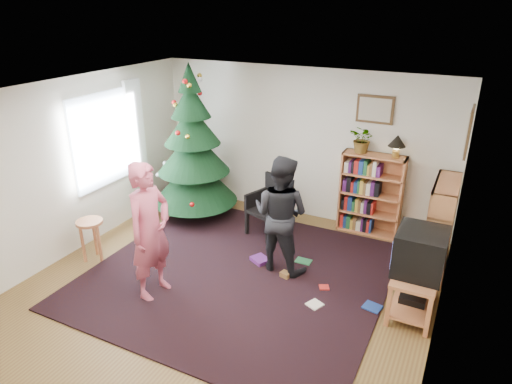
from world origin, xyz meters
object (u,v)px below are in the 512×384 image
at_px(picture_back, 375,109).
at_px(christmas_tree, 193,156).
at_px(potted_plant, 363,139).
at_px(table_lamp, 397,142).
at_px(stool, 91,230).
at_px(person_by_chair, 281,214).
at_px(picture_right, 469,132).
at_px(bookshelf_right, 440,227).
at_px(tv_stand, 415,288).
at_px(armchair, 270,203).
at_px(crt_tv, 420,252).
at_px(person_standing, 150,231).
at_px(bookshelf_back, 371,193).

bearing_deg(picture_back, christmas_tree, -162.88).
bearing_deg(potted_plant, table_lamp, 0.00).
relative_size(stool, potted_plant, 1.44).
xyz_separation_m(person_by_chair, potted_plant, (0.63, 1.61, 0.70)).
relative_size(picture_right, bookshelf_right, 0.46).
distance_m(picture_right, tv_stand, 2.03).
relative_size(picture_back, armchair, 0.58).
xyz_separation_m(crt_tv, potted_plant, (-1.17, 1.78, 0.70)).
relative_size(tv_stand, potted_plant, 2.07).
relative_size(picture_back, person_by_chair, 0.34).
xyz_separation_m(tv_stand, armchair, (-2.37, 1.07, 0.18)).
xyz_separation_m(picture_right, tv_stand, (-0.26, -1.19, -1.63)).
distance_m(tv_stand, person_standing, 3.21).
height_order(armchair, table_lamp, table_lamp).
height_order(bookshelf_right, crt_tv, bookshelf_right).
height_order(bookshelf_back, bookshelf_right, same).
xyz_separation_m(picture_back, stool, (-3.21, -2.73, -1.48)).
bearing_deg(bookshelf_right, armchair, 90.06).
bearing_deg(person_standing, picture_back, -28.14).
bearing_deg(bookshelf_back, armchair, -152.76).
bearing_deg(christmas_tree, table_lamp, 12.70).
bearing_deg(crt_tv, tv_stand, 0.00).
bearing_deg(bookshelf_right, bookshelf_back, 56.86).
bearing_deg(person_by_chair, picture_right, -149.19).
bearing_deg(crt_tv, christmas_tree, 164.00).
height_order(person_standing, table_lamp, person_standing).
bearing_deg(table_lamp, picture_right, -32.38).
bearing_deg(picture_back, armchair, -146.72).
height_order(picture_right, bookshelf_back, picture_right).
height_order(picture_back, stool, picture_back).
bearing_deg(armchair, picture_back, 52.09).
bearing_deg(stool, table_lamp, 35.75).
height_order(picture_back, armchair, picture_back).
relative_size(christmas_tree, crt_tv, 4.33).
distance_m(bookshelf_back, stool, 4.20).
relative_size(picture_right, stool, 0.98).
bearing_deg(armchair, tv_stand, -5.42).
distance_m(armchair, person_standing, 2.25).
height_order(christmas_tree, person_standing, christmas_tree).
height_order(armchair, potted_plant, potted_plant).
height_order(christmas_tree, armchair, christmas_tree).
height_order(crt_tv, person_standing, person_standing).
bearing_deg(person_standing, bookshelf_right, -50.95).
xyz_separation_m(bookshelf_back, armchair, (-1.39, -0.72, -0.16)).
distance_m(person_by_chair, potted_plant, 1.86).
bearing_deg(tv_stand, christmas_tree, 164.01).
bearing_deg(tv_stand, bookshelf_back, 118.67).
relative_size(picture_back, person_standing, 0.31).
height_order(bookshelf_back, stool, bookshelf_back).
distance_m(bookshelf_right, crt_tv, 1.09).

